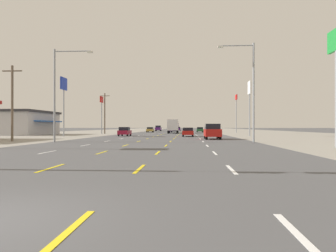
# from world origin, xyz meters

# --- Properties ---
(ground_plane) EXTENTS (572.00, 572.00, 0.00)m
(ground_plane) POSITION_xyz_m (0.00, 66.00, 0.00)
(ground_plane) COLOR #4C4C4F
(lot_apron_left) EXTENTS (28.00, 440.00, 0.01)m
(lot_apron_left) POSITION_xyz_m (-24.75, 66.00, 0.00)
(lot_apron_left) COLOR gray
(lot_apron_left) RESTS_ON ground
(lot_apron_right) EXTENTS (28.00, 440.00, 0.01)m
(lot_apron_right) POSITION_xyz_m (24.75, 66.00, 0.00)
(lot_apron_right) COLOR gray
(lot_apron_right) RESTS_ON ground
(lane_markings) EXTENTS (10.64, 227.60, 0.01)m
(lane_markings) POSITION_xyz_m (0.00, 104.50, 0.01)
(lane_markings) COLOR white
(lane_markings) RESTS_ON ground
(signal_span_wire) EXTENTS (26.06, 0.52, 9.28)m
(signal_span_wire) POSITION_xyz_m (0.02, 6.47, 5.47)
(signal_span_wire) COLOR brown
(signal_span_wire) RESTS_ON ground
(suv_far_right_nearest) EXTENTS (1.98, 4.90, 1.98)m
(suv_far_right_nearest) POSITION_xyz_m (6.76, 36.20, 1.03)
(suv_far_right_nearest) COLOR red
(suv_far_right_nearest) RESTS_ON ground
(sedan_inner_right_near) EXTENTS (1.80, 4.50, 1.46)m
(sedan_inner_right_near) POSITION_xyz_m (3.63, 46.87, 0.76)
(sedan_inner_right_near) COLOR red
(sedan_inner_right_near) RESTS_ON ground
(hatchback_far_left_mid) EXTENTS (1.72, 3.90, 1.54)m
(hatchback_far_left_mid) POSITION_xyz_m (-7.16, 48.91, 0.78)
(hatchback_far_left_mid) COLOR maroon
(hatchback_far_left_mid) RESTS_ON ground
(box_truck_center_turn_midfar) EXTENTS (2.40, 7.20, 3.23)m
(box_truck_center_turn_midfar) POSITION_xyz_m (0.16, 70.20, 1.84)
(box_truck_center_turn_midfar) COLOR #4C196B
(box_truck_center_turn_midfar) RESTS_ON ground
(sedan_center_turn_far) EXTENTS (1.80, 4.50, 1.46)m
(sedan_center_turn_far) POSITION_xyz_m (-0.04, 82.45, 0.76)
(sedan_center_turn_far) COLOR #235B2D
(sedan_center_turn_far) RESTS_ON ground
(sedan_far_left_farther) EXTENTS (1.80, 4.50, 1.46)m
(sedan_far_left_farther) POSITION_xyz_m (-6.90, 84.23, 0.76)
(sedan_far_left_farther) COLOR #B28C33
(sedan_far_left_farther) RESTS_ON ground
(sedan_far_right_farthest) EXTENTS (1.80, 4.50, 1.46)m
(sedan_far_right_farthest) POSITION_xyz_m (7.00, 84.68, 0.76)
(sedan_far_right_farthest) COLOR #235B2D
(sedan_far_right_farthest) RESTS_ON ground
(suv_far_left_distant_a) EXTENTS (1.98, 4.90, 1.98)m
(suv_far_left_distant_a) POSITION_xyz_m (-7.03, 110.51, 1.03)
(suv_far_left_distant_a) COLOR #4C196B
(suv_far_left_distant_a) RESTS_ON ground
(hatchback_center_turn_distant_b) EXTENTS (1.72, 3.90, 1.54)m
(hatchback_center_turn_distant_b) POSITION_xyz_m (-0.01, 117.03, 0.78)
(hatchback_center_turn_distant_b) COLOR #4C196B
(hatchback_center_turn_distant_b) RESTS_ON ground
(storefront_left_row_1) EXTENTS (10.69, 14.66, 4.72)m
(storefront_left_row_1) POSITION_xyz_m (-28.85, 56.27, 2.39)
(storefront_left_row_1) COLOR #B2B2B7
(storefront_left_row_1) RESTS_ON ground
(pole_sign_left_row_1) EXTENTS (0.24, 2.43, 9.65)m
(pole_sign_left_row_1) POSITION_xyz_m (-16.64, 45.99, 7.49)
(pole_sign_left_row_1) COLOR gray
(pole_sign_left_row_1) RESTS_ON ground
(pole_sign_left_row_2) EXTENTS (0.24, 2.08, 8.31)m
(pole_sign_left_row_2) POSITION_xyz_m (-15.59, 65.21, 6.25)
(pole_sign_left_row_2) COLOR gray
(pole_sign_left_row_2) RESTS_ON ground
(pole_sign_right_row_0) EXTENTS (0.24, 2.74, 9.19)m
(pole_sign_right_row_0) POSITION_xyz_m (15.04, 20.17, 7.22)
(pole_sign_right_row_0) COLOR gray
(pole_sign_right_row_0) RESTS_ON ground
(pole_sign_right_row_1) EXTENTS (0.24, 2.26, 9.33)m
(pole_sign_right_row_1) POSITION_xyz_m (14.08, 49.80, 7.18)
(pole_sign_right_row_1) COLOR gray
(pole_sign_right_row_1) RESTS_ON ground
(pole_sign_right_row_2) EXTENTS (0.24, 2.36, 9.71)m
(pole_sign_right_row_2) POSITION_xyz_m (15.90, 77.01, 7.31)
(pole_sign_right_row_2) COLOR gray
(pole_sign_right_row_2) RESTS_ON ground
(streetlight_left_row_0) EXTENTS (4.11, 0.26, 9.64)m
(streetlight_left_row_0) POSITION_xyz_m (-9.73, 27.08, 5.59)
(streetlight_left_row_0) COLOR gray
(streetlight_left_row_0) RESTS_ON ground
(streetlight_right_row_0) EXTENTS (3.64, 0.26, 9.96)m
(streetlight_right_row_0) POSITION_xyz_m (9.82, 27.08, 5.70)
(streetlight_right_row_0) COLOR gray
(streetlight_right_row_0) RESTS_ON ground
(utility_pole_left_row_0) EXTENTS (2.20, 0.26, 8.34)m
(utility_pole_left_row_0) POSITION_xyz_m (-15.67, 28.85, 4.36)
(utility_pole_left_row_0) COLOR brown
(utility_pole_left_row_0) RESTS_ON ground
(utility_pole_left_row_1) EXTENTS (2.20, 0.26, 9.07)m
(utility_pole_left_row_1) POSITION_xyz_m (-14.87, 65.21, 4.73)
(utility_pole_left_row_1) COLOR brown
(utility_pole_left_row_1) RESTS_ON ground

